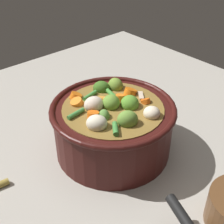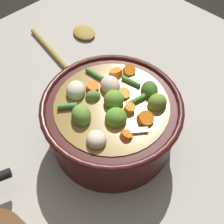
{
  "view_description": "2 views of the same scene",
  "coord_description": "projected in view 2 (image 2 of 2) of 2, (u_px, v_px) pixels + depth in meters",
  "views": [
    {
      "loc": [
        0.36,
        0.4,
        0.47
      ],
      "look_at": [
        -0.01,
        -0.02,
        0.09
      ],
      "focal_mm": 49.47,
      "sensor_mm": 36.0,
      "label": 1
    },
    {
      "loc": [
        -0.22,
        0.21,
        0.5
      ],
      "look_at": [
        -0.01,
        0.01,
        0.11
      ],
      "focal_mm": 42.88,
      "sensor_mm": 36.0,
      "label": 2
    }
  ],
  "objects": [
    {
      "name": "cooking_pot",
      "position": [
        112.0,
        120.0,
        0.53
      ],
      "size": [
        0.27,
        0.27,
        0.14
      ],
      "color": "#38110F",
      "rests_on": "ground_plane"
    },
    {
      "name": "ground_plane",
      "position": [
        112.0,
        136.0,
        0.58
      ],
      "size": [
        1.1,
        1.1,
        0.0
      ],
      "primitive_type": "plane",
      "color": "#9E998E"
    },
    {
      "name": "wooden_spoon",
      "position": [
        72.0,
        38.0,
        0.77
      ],
      "size": [
        0.2,
        0.17,
        0.01
      ],
      "color": "olive",
      "rests_on": "ground_plane"
    }
  ]
}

